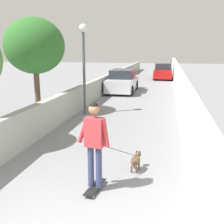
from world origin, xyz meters
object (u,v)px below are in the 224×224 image
tree_left_mid (35,46)px  skateboard (95,187)px  lamp_post (84,53)px  dog (136,160)px  person_skateboarder (94,138)px  car_far (163,72)px  car_near (123,81)px

tree_left_mid → skateboard: (-6.04, -4.31, -2.97)m
lamp_post → dog: size_ratio=2.79×
skateboard → person_skateboarder: 1.08m
lamp_post → car_far: size_ratio=1.03×
skateboard → person_skateboarder: person_skateboarder is taller
lamp_post → person_skateboarder: lamp_post is taller
tree_left_mid → person_skateboarder: tree_left_mid is taller
skateboard → car_near: bearing=7.0°
dog → car_far: car_far is taller
person_skateboarder → dog: bearing=-33.0°
tree_left_mid → lamp_post: tree_left_mid is taller
car_near → tree_left_mid: bearing=160.2°
tree_left_mid → dog: bearing=-134.3°
car_far → dog: bearing=179.5°
tree_left_mid → car_far: (16.27, -5.24, -2.32)m
person_skateboarder → dog: person_skateboarder is taller
tree_left_mid → lamp_post: bearing=-76.5°
tree_left_mid → car_near: tree_left_mid is taller
skateboard → dog: dog is taller
dog → car_near: bearing=10.9°
tree_left_mid → person_skateboarder: 7.65m
dog → car_far: size_ratio=0.37×
skateboard → tree_left_mid: bearing=35.5°
tree_left_mid → person_skateboarder: bearing=-144.5°
tree_left_mid → skateboard: tree_left_mid is taller
lamp_post → skateboard: 7.41m
lamp_post → skateboard: (-6.53, -2.25, -2.68)m
car_near → skateboard: bearing=-173.0°
car_far → car_near: bearing=163.8°
car_near → car_far: size_ratio=1.14×
lamp_post → dog: (-5.41, -2.98, -2.48)m
dog → car_far: 21.20m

